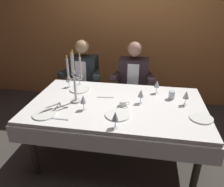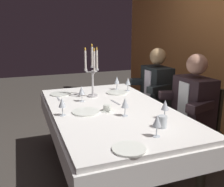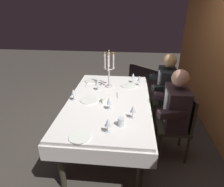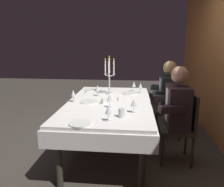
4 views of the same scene
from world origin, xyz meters
name	(u,v)px [view 3 (image 3 of 4)]	position (x,y,z in m)	size (l,w,h in m)	color
ground_plane	(109,143)	(0.00, 0.00, 0.00)	(12.00, 12.00, 0.00)	#3E3833
dining_table	(109,107)	(0.00, 0.00, 0.62)	(1.94, 1.14, 0.74)	white
candelabra	(109,71)	(-0.45, -0.04, 1.00)	(0.15, 0.17, 0.58)	silver
dinner_plate_0	(92,81)	(-0.67, -0.37, 0.75)	(0.23, 0.23, 0.01)	white
dinner_plate_1	(89,100)	(0.05, -0.26, 0.75)	(0.25, 0.25, 0.01)	white
dinner_plate_2	(80,137)	(0.85, -0.19, 0.75)	(0.22, 0.22, 0.01)	white
dinner_plate_3	(129,86)	(-0.51, 0.27, 0.75)	(0.25, 0.25, 0.01)	white
wine_glass_0	(108,123)	(0.73, 0.08, 0.85)	(0.07, 0.07, 0.16)	silver
wine_glass_1	(140,78)	(-0.56, 0.43, 0.86)	(0.07, 0.07, 0.16)	silver
wine_glass_2	(133,109)	(0.43, 0.33, 0.85)	(0.07, 0.07, 0.16)	silver
wine_glass_3	(133,76)	(-0.67, 0.33, 0.85)	(0.07, 0.07, 0.16)	silver
wine_glass_4	(97,83)	(-0.31, -0.20, 0.86)	(0.07, 0.07, 0.16)	silver
wine_glass_5	(109,101)	(0.26, 0.04, 0.85)	(0.07, 0.07, 0.16)	silver
wine_glass_6	(73,92)	(0.06, -0.47, 0.85)	(0.07, 0.07, 0.16)	silver
water_tumbler_0	(121,122)	(0.60, 0.21, 0.79)	(0.07, 0.07, 0.10)	silver
coffee_cup_0	(103,100)	(0.08, -0.06, 0.77)	(0.13, 0.12, 0.06)	white
fork_0	(86,85)	(-0.48, -0.42, 0.74)	(0.17, 0.02, 0.01)	#B7B7BC
knife_1	(117,95)	(-0.15, 0.11, 0.74)	(0.19, 0.02, 0.01)	#B7B7BC
fork_2	(102,82)	(-0.61, -0.18, 0.74)	(0.17, 0.02, 0.01)	#B7B7BC
seated_diner_0	(167,85)	(-0.64, 0.89, 0.74)	(0.63, 0.48, 1.24)	#302E22
seated_diner_1	(176,107)	(0.12, 0.89, 0.74)	(0.63, 0.48, 1.24)	#302E22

